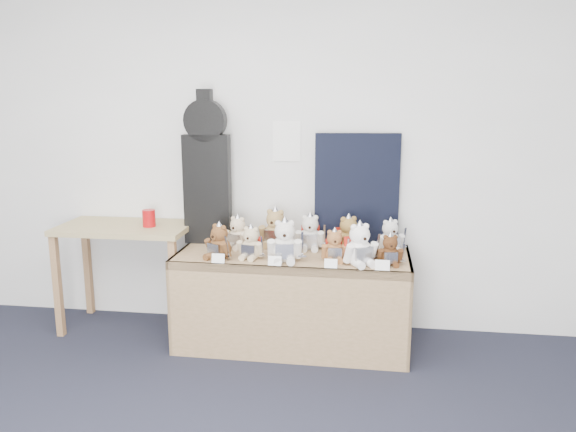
# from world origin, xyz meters

# --- Properties ---
(room_shell) EXTENTS (6.00, 6.00, 6.00)m
(room_shell) POSITION_xyz_m (0.44, 2.49, 1.43)
(room_shell) COLOR white
(room_shell) RESTS_ON floor
(display_table) EXTENTS (1.63, 0.69, 0.68)m
(display_table) POSITION_xyz_m (0.54, 2.04, 0.53)
(display_table) COLOR olive
(display_table) RESTS_ON floor
(side_table) EXTENTS (0.97, 0.54, 0.81)m
(side_table) POSITION_xyz_m (-0.75, 2.22, 0.68)
(side_table) COLOR tan
(side_table) RESTS_ON floor
(guitar_case) EXTENTS (0.34, 0.10, 1.13)m
(guitar_case) POSITION_xyz_m (-0.13, 2.30, 1.23)
(guitar_case) COLOR black
(guitar_case) RESTS_ON display_table
(navy_board) EXTENTS (0.61, 0.09, 0.82)m
(navy_board) POSITION_xyz_m (0.97, 2.40, 1.09)
(navy_board) COLOR black
(navy_board) RESTS_ON display_table
(red_cup) EXTENTS (0.09, 0.09, 0.13)m
(red_cup) POSITION_xyz_m (-0.55, 2.20, 0.87)
(red_cup) COLOR #AA0B0E
(red_cup) RESTS_ON side_table
(teddy_front_far_left) EXTENTS (0.22, 0.22, 0.27)m
(teddy_front_far_left) POSITION_xyz_m (0.06, 1.90, 0.79)
(teddy_front_far_left) COLOR brown
(teddy_front_far_left) RESTS_ON display_table
(teddy_front_left) EXTENTS (0.21, 0.18, 0.25)m
(teddy_front_left) POSITION_xyz_m (0.27, 1.94, 0.78)
(teddy_front_left) COLOR #C5B08B
(teddy_front_left) RESTS_ON display_table
(teddy_front_centre) EXTENTS (0.26, 0.22, 0.32)m
(teddy_front_centre) POSITION_xyz_m (0.51, 1.90, 0.81)
(teddy_front_centre) COLOR silver
(teddy_front_centre) RESTS_ON display_table
(teddy_front_right) EXTENTS (0.20, 0.17, 0.24)m
(teddy_front_right) POSITION_xyz_m (0.84, 1.96, 0.77)
(teddy_front_right) COLOR #915E37
(teddy_front_right) RESTS_ON display_table
(teddy_front_far_right) EXTENTS (0.26, 0.25, 0.31)m
(teddy_front_far_right) POSITION_xyz_m (1.01, 1.90, 0.80)
(teddy_front_far_right) COLOR white
(teddy_front_far_right) RESTS_ON display_table
(teddy_front_end) EXTENTS (0.19, 0.16, 0.23)m
(teddy_front_end) POSITION_xyz_m (1.20, 1.92, 0.77)
(teddy_front_end) COLOR #4D2E1A
(teddy_front_end) RESTS_ON display_table
(teddy_back_left) EXTENTS (0.21, 0.20, 0.26)m
(teddy_back_left) POSITION_xyz_m (0.12, 2.19, 0.78)
(teddy_back_left) COLOR beige
(teddy_back_left) RESTS_ON display_table
(teddy_back_centre_left) EXTENTS (0.26, 0.23, 0.31)m
(teddy_back_centre_left) POSITION_xyz_m (0.38, 2.27, 0.80)
(teddy_back_centre_left) COLOR #9D7F4E
(teddy_back_centre_left) RESTS_ON display_table
(teddy_back_centre_right) EXTENTS (0.23, 0.20, 0.29)m
(teddy_back_centre_right) POSITION_xyz_m (0.65, 2.23, 0.79)
(teddy_back_centre_right) COLOR beige
(teddy_back_centre_right) RESTS_ON display_table
(teddy_back_right) EXTENTS (0.24, 0.23, 0.29)m
(teddy_back_right) POSITION_xyz_m (0.92, 2.21, 0.79)
(teddy_back_right) COLOR olive
(teddy_back_right) RESTS_ON display_table
(teddy_back_end) EXTENTS (0.22, 0.21, 0.26)m
(teddy_back_end) POSITION_xyz_m (1.22, 2.24, 0.78)
(teddy_back_end) COLOR silver
(teddy_back_end) RESTS_ON display_table
(teddy_back_far_left) EXTENTS (0.20, 0.16, 0.24)m
(teddy_back_far_left) POSITION_xyz_m (0.11, 2.24, 0.77)
(teddy_back_far_left) COLOR #AB8A50
(teddy_back_far_left) RESTS_ON display_table
(entry_card_a) EXTENTS (0.09, 0.02, 0.06)m
(entry_card_a) POSITION_xyz_m (0.08, 1.79, 0.71)
(entry_card_a) COLOR white
(entry_card_a) RESTS_ON display_table
(entry_card_b) EXTENTS (0.09, 0.02, 0.06)m
(entry_card_b) POSITION_xyz_m (0.46, 1.78, 0.71)
(entry_card_b) COLOR white
(entry_card_b) RESTS_ON display_table
(entry_card_c) EXTENTS (0.08, 0.02, 0.06)m
(entry_card_c) POSITION_xyz_m (0.83, 1.78, 0.71)
(entry_card_c) COLOR white
(entry_card_c) RESTS_ON display_table
(entry_card_d) EXTENTS (0.09, 0.02, 0.07)m
(entry_card_d) POSITION_xyz_m (1.15, 1.78, 0.71)
(entry_card_d) COLOR white
(entry_card_d) RESTS_ON display_table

